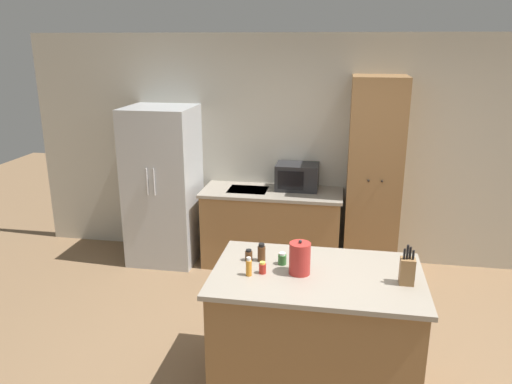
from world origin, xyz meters
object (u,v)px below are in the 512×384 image
object	(u,v)px
microwave	(297,177)
knife_block	(407,270)
spice_bottle_green_herb	(282,259)
spice_bottle_short_red	(263,268)
refrigerator	(163,185)
pantry_cabinet	(374,178)
spice_bottle_pale_salt	(262,253)
kettle	(300,258)
spice_bottle_amber_oil	(249,267)
spice_bottle_tall_dark	(249,255)

from	to	relation	value
microwave	knife_block	bearing A→B (deg)	-67.25
microwave	spice_bottle_green_herb	bearing A→B (deg)	-87.41
microwave	spice_bottle_short_red	size ratio (longest dim) A/B	5.49
refrigerator	spice_bottle_green_herb	bearing A→B (deg)	-50.10
spice_bottle_short_red	spice_bottle_green_herb	bearing A→B (deg)	55.69
pantry_cabinet	spice_bottle_pale_salt	xyz separation A→B (m)	(-0.90, -2.01, -0.08)
pantry_cabinet	kettle	size ratio (longest dim) A/B	8.60
refrigerator	spice_bottle_short_red	size ratio (longest dim) A/B	20.89
refrigerator	spice_bottle_amber_oil	size ratio (longest dim) A/B	13.19
spice_bottle_pale_salt	kettle	xyz separation A→B (m)	(0.30, -0.16, 0.05)
refrigerator	spice_bottle_short_red	xyz separation A→B (m)	(1.51, -2.12, 0.08)
refrigerator	kettle	world-z (taller)	refrigerator
spice_bottle_short_red	spice_bottle_amber_oil	xyz separation A→B (m)	(-0.09, -0.05, 0.02)
spice_bottle_short_red	pantry_cabinet	bearing A→B (deg)	68.72
knife_block	spice_bottle_short_red	distance (m)	0.98
pantry_cabinet	spice_bottle_pale_salt	distance (m)	2.20
knife_block	kettle	size ratio (longest dim) A/B	1.13
spice_bottle_tall_dark	spice_bottle_green_herb	world-z (taller)	spice_bottle_green_herb
spice_bottle_green_herb	spice_bottle_tall_dark	bearing A→B (deg)	175.09
microwave	spice_bottle_tall_dark	size ratio (longest dim) A/B	5.51
pantry_cabinet	microwave	world-z (taller)	pantry_cabinet
pantry_cabinet	spice_bottle_pale_salt	world-z (taller)	pantry_cabinet
spice_bottle_short_red	spice_bottle_green_herb	distance (m)	0.21
pantry_cabinet	spice_bottle_short_red	bearing A→B (deg)	-111.28
spice_bottle_tall_dark	kettle	world-z (taller)	kettle
pantry_cabinet	spice_bottle_short_red	xyz separation A→B (m)	(-0.86, -2.21, -0.10)
pantry_cabinet	spice_bottle_short_red	distance (m)	2.38
spice_bottle_tall_dark	pantry_cabinet	bearing A→B (deg)	63.70
pantry_cabinet	kettle	bearing A→B (deg)	-105.60
spice_bottle_short_red	spice_bottle_green_herb	xyz separation A→B (m)	(0.12, 0.17, 0.00)
kettle	spice_bottle_green_herb	bearing A→B (deg)	137.41
pantry_cabinet	knife_block	distance (m)	2.20
knife_block	spice_bottle_tall_dark	bearing A→B (deg)	170.68
spice_bottle_pale_salt	refrigerator	bearing A→B (deg)	127.50
microwave	kettle	size ratio (longest dim) A/B	1.89
spice_bottle_pale_salt	pantry_cabinet	bearing A→B (deg)	65.78
pantry_cabinet	spice_bottle_tall_dark	distance (m)	2.25
pantry_cabinet	spice_bottle_short_red	size ratio (longest dim) A/B	25.02
spice_bottle_short_red	spice_bottle_amber_oil	bearing A→B (deg)	-150.32
spice_bottle_tall_dark	spice_bottle_amber_oil	world-z (taller)	spice_bottle_amber_oil
knife_block	spice_bottle_amber_oil	size ratio (longest dim) A/B	2.07
spice_bottle_amber_oil	spice_bottle_short_red	bearing A→B (deg)	29.68
spice_bottle_amber_oil	spice_bottle_green_herb	world-z (taller)	spice_bottle_amber_oil
spice_bottle_tall_dark	knife_block	bearing A→B (deg)	-9.32
spice_bottle_tall_dark	spice_bottle_green_herb	bearing A→B (deg)	-4.91
spice_bottle_amber_oil	refrigerator	bearing A→B (deg)	123.24
knife_block	spice_bottle_pale_salt	xyz separation A→B (m)	(-1.02, 0.19, -0.03)
pantry_cabinet	knife_block	world-z (taller)	pantry_cabinet
refrigerator	microwave	xyz separation A→B (m)	(1.54, 0.17, 0.13)
spice_bottle_short_red	kettle	world-z (taller)	kettle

